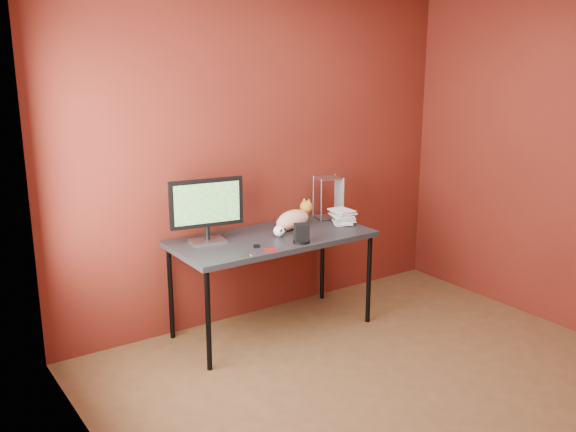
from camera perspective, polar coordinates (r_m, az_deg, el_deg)
room at (r=3.66m, az=12.28°, el=4.03°), size 3.52×3.52×2.61m
desk at (r=4.77m, az=-1.40°, el=-2.37°), size 1.50×0.70×0.75m
monitor at (r=4.57m, az=-7.24°, el=0.77°), size 0.53×0.21×0.46m
cat at (r=4.95m, az=0.49°, el=-0.27°), size 0.42×0.26×0.21m
skull_mug at (r=4.73m, az=-0.77°, el=-1.33°), size 0.09×0.09×0.08m
speaker at (r=4.58m, az=1.21°, el=-1.61°), size 0.13×0.12×0.14m
book_stack at (r=5.00m, az=4.18°, el=5.90°), size 0.23×0.24×1.18m
wire_rack at (r=5.24m, az=3.60°, el=1.66°), size 0.23×0.20×0.34m
pocket_knife at (r=4.42m, az=-1.59°, el=-3.00°), size 0.08×0.05×0.02m
black_gadget at (r=4.49m, az=-2.81°, el=-2.69°), size 0.05×0.04×0.02m
washer at (r=4.35m, az=-3.17°, el=-3.39°), size 0.05×0.05×0.00m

